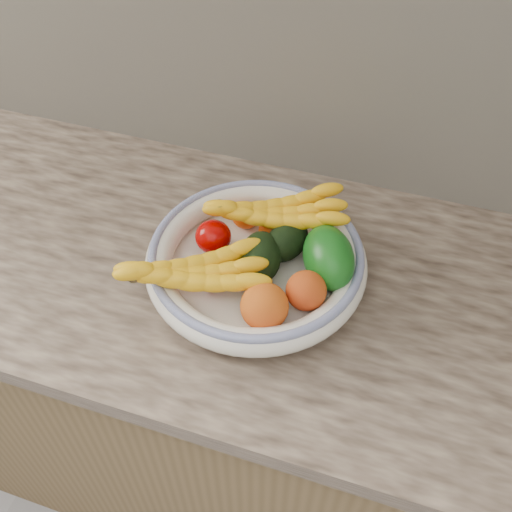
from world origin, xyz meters
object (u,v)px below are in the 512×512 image
at_px(green_mango, 328,258).
at_px(banana_bunch_front, 193,275).
at_px(banana_bunch_back, 275,215).
at_px(fruit_bowl, 256,260).

bearing_deg(green_mango, banana_bunch_front, -179.29).
bearing_deg(banana_bunch_back, green_mango, -48.09).
height_order(fruit_bowl, banana_bunch_front, banana_bunch_front).
xyz_separation_m(banana_bunch_back, banana_bunch_front, (-0.09, -0.17, -0.01)).
height_order(banana_bunch_back, banana_bunch_front, banana_bunch_back).
relative_size(green_mango, banana_bunch_front, 0.49).
bearing_deg(green_mango, banana_bunch_back, 124.18).
height_order(fruit_bowl, green_mango, green_mango).
distance_m(green_mango, banana_bunch_back, 0.13).
bearing_deg(banana_bunch_front, banana_bunch_back, 34.89).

